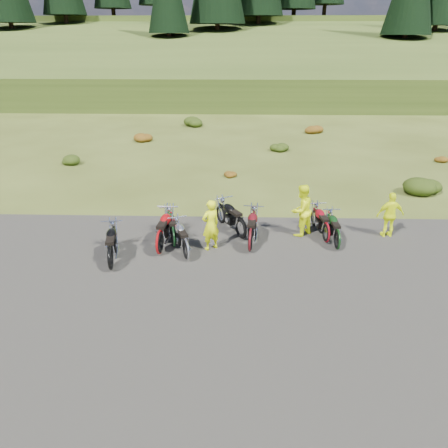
{
  "coord_description": "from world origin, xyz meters",
  "views": [
    {
      "loc": [
        -0.0,
        -11.57,
        6.54
      ],
      "look_at": [
        -0.4,
        1.5,
        0.82
      ],
      "focal_mm": 35.0,
      "sensor_mm": 36.0,
      "label": 1
    }
  ],
  "objects_px": {
    "motorcycle_3": "(186,260)",
    "motorcycle_7": "(336,249)",
    "person_middle": "(211,226)",
    "motorcycle_0": "(112,270)"
  },
  "relations": [
    {
      "from": "motorcycle_7",
      "to": "person_middle",
      "type": "xyz_separation_m",
      "value": [
        -4.13,
        -0.13,
        0.85
      ]
    },
    {
      "from": "person_middle",
      "to": "motorcycle_7",
      "type": "bearing_deg",
      "value": 147.13
    },
    {
      "from": "motorcycle_0",
      "to": "motorcycle_7",
      "type": "relative_size",
      "value": 1.1
    },
    {
      "from": "person_middle",
      "to": "motorcycle_0",
      "type": "bearing_deg",
      "value": -8.5
    },
    {
      "from": "motorcycle_3",
      "to": "person_middle",
      "type": "xyz_separation_m",
      "value": [
        0.73,
        0.75,
        0.85
      ]
    },
    {
      "from": "motorcycle_7",
      "to": "person_middle",
      "type": "relative_size",
      "value": 1.13
    },
    {
      "from": "motorcycle_0",
      "to": "motorcycle_3",
      "type": "xyz_separation_m",
      "value": [
        2.19,
        0.68,
        0.0
      ]
    },
    {
      "from": "motorcycle_0",
      "to": "motorcycle_3",
      "type": "bearing_deg",
      "value": -82.63
    },
    {
      "from": "motorcycle_0",
      "to": "motorcycle_3",
      "type": "height_order",
      "value": "motorcycle_0"
    },
    {
      "from": "motorcycle_3",
      "to": "motorcycle_7",
      "type": "relative_size",
      "value": 1.03
    }
  ]
}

